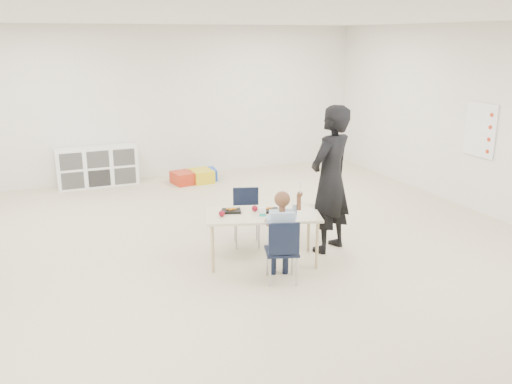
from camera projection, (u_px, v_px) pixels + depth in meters
name	position (u px, v px, depth m)	size (l,w,h in m)	color
room	(248.00, 148.00, 6.04)	(9.00, 9.02, 2.80)	beige
table	(263.00, 237.00, 6.42)	(1.45, 1.02, 0.60)	beige
chair_near	(282.00, 250.00, 5.89)	(0.35, 0.33, 0.73)	black
chair_far	(247.00, 218.00, 6.91)	(0.35, 0.33, 0.73)	black
child	(282.00, 232.00, 5.83)	(0.48, 0.48, 1.14)	#A3C0DC
lunch_tray_near	(269.00, 210.00, 6.39)	(0.22, 0.16, 0.03)	black
lunch_tray_far	(231.00, 211.00, 6.37)	(0.22, 0.16, 0.03)	black
milk_carton	(263.00, 212.00, 6.22)	(0.07, 0.07, 0.10)	white
bread_roll	(286.00, 212.00, 6.28)	(0.09, 0.09, 0.07)	tan
apple_near	(255.00, 208.00, 6.39)	(0.07, 0.07, 0.07)	maroon
apple_far	(222.00, 214.00, 6.21)	(0.07, 0.07, 0.07)	maroon
cubby_shelf	(97.00, 166.00, 9.69)	(1.40, 0.40, 0.70)	white
rules_poster	(480.00, 130.00, 8.08)	(0.02, 0.60, 0.80)	white
adult	(330.00, 180.00, 6.61)	(0.67, 0.44, 1.83)	black
bin_red	(183.00, 178.00, 9.86)	(0.35, 0.45, 0.22)	#B52B12
bin_yellow	(201.00, 176.00, 9.99)	(0.37, 0.47, 0.23)	gold
bin_blue	(207.00, 174.00, 10.18)	(0.32, 0.41, 0.20)	#1743B3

